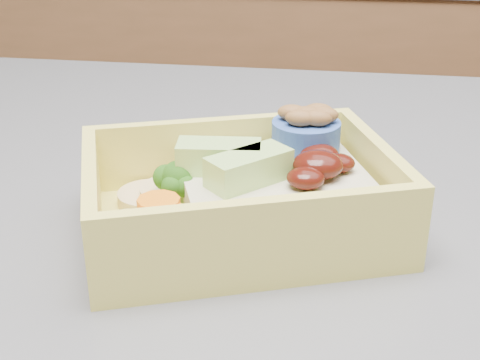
# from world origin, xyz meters

# --- Properties ---
(bento_box) EXTENTS (0.20, 0.18, 0.06)m
(bento_box) POSITION_xyz_m (-0.13, -0.03, 0.94)
(bento_box) COLOR #E6D85F
(bento_box) RESTS_ON island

